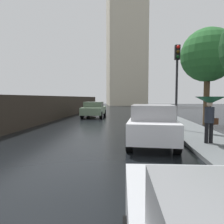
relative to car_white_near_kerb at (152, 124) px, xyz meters
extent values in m
plane|color=black|center=(-2.75, -3.60, -0.80)|extent=(120.00, 120.00, 0.00)
cube|color=silver|center=(0.00, 0.07, -0.12)|extent=(1.96, 4.19, 0.69)
cube|color=gray|center=(-0.02, -0.24, 0.49)|extent=(1.62, 2.07, 0.54)
cylinder|color=black|center=(-0.69, 1.47, -0.47)|extent=(0.26, 0.67, 0.66)
cylinder|color=black|center=(0.87, 1.37, -0.47)|extent=(0.26, 0.67, 0.66)
cylinder|color=black|center=(-0.86, -1.22, -0.47)|extent=(0.26, 0.67, 0.66)
cylinder|color=black|center=(0.70, -1.32, -0.47)|extent=(0.26, 0.67, 0.66)
cube|color=slate|center=(-4.30, 10.85, -0.16)|extent=(1.87, 4.20, 0.64)
cube|color=#4D5C49|center=(-4.30, 10.69, 0.41)|extent=(1.62, 1.86, 0.48)
cylinder|color=black|center=(-3.44, 9.48, -0.48)|extent=(0.23, 0.65, 0.64)
cylinder|color=black|center=(-5.12, 9.46, -0.48)|extent=(0.23, 0.65, 0.64)
cylinder|color=black|center=(-3.48, 12.24, -0.48)|extent=(0.23, 0.65, 0.64)
cylinder|color=black|center=(-5.15, 12.22, -0.48)|extent=(0.23, 0.65, 0.64)
cylinder|color=black|center=(1.97, -0.28, -0.28)|extent=(0.14, 0.14, 0.76)
cylinder|color=black|center=(2.15, -0.24, -0.28)|extent=(0.14, 0.14, 0.76)
cylinder|color=#232833|center=(2.06, -0.26, 0.39)|extent=(0.33, 0.33, 0.59)
sphere|color=beige|center=(2.06, -0.26, 0.79)|extent=(0.21, 0.21, 0.21)
cube|color=#3F2314|center=(2.30, -0.20, 0.15)|extent=(0.22, 0.14, 0.24)
cylinder|color=#4C4C51|center=(2.06, -0.26, 0.70)|extent=(0.02, 0.02, 0.73)
cone|color=#144C2D|center=(2.06, -0.26, 0.93)|extent=(1.04, 1.04, 0.27)
cylinder|color=black|center=(1.59, 3.13, 1.19)|extent=(0.12, 0.12, 3.69)
cube|color=black|center=(1.59, 3.13, 3.41)|extent=(0.26, 0.26, 0.75)
sphere|color=red|center=(1.59, 2.96, 3.66)|extent=(0.17, 0.17, 0.17)
sphere|color=#392405|center=(1.59, 2.96, 3.41)|extent=(0.17, 0.17, 0.17)
sphere|color=black|center=(1.59, 2.96, 3.16)|extent=(0.17, 0.17, 0.17)
cylinder|color=#4C3823|center=(4.21, 6.19, 0.91)|extent=(0.38, 0.38, 3.42)
sphere|color=#28662D|center=(4.21, 6.19, 3.85)|extent=(3.51, 3.51, 3.51)
cube|color=beige|center=(-2.35, 43.99, 14.28)|extent=(10.82, 12.85, 30.16)
camera|label=1|loc=(-0.82, -8.05, 1.02)|focal=32.68mm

